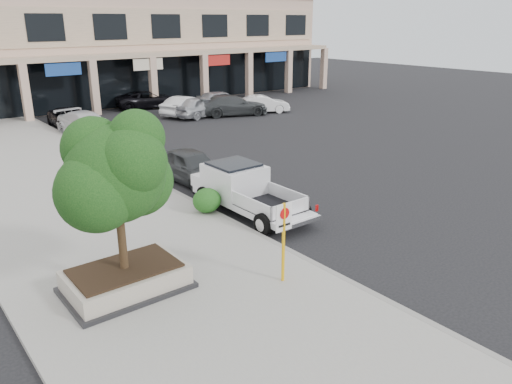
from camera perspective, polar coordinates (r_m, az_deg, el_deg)
ground at (r=17.32m, az=6.54°, el=-5.08°), size 120.00×120.00×0.00m
sidewalk at (r=19.35m, az=-18.30°, el=-3.07°), size 8.00×52.00×0.15m
curb at (r=20.87m, az=-8.17°, el=-0.64°), size 0.20×52.00×0.15m
strip_mall at (r=49.03m, az=-15.70°, el=15.77°), size 40.55×12.43×9.50m
planter at (r=14.04m, az=-14.67°, el=-9.57°), size 3.20×2.20×0.68m
planter_tree at (r=13.10m, az=-15.48°, el=2.22°), size 2.90×2.55×4.00m
no_parking_sign at (r=13.55m, az=3.18°, el=-4.55°), size 0.55×0.09×2.30m
hedge at (r=18.85m, az=-5.64°, el=-0.96°), size 1.10×0.99×0.93m
pickup_truck at (r=18.92m, az=-0.64°, el=0.09°), size 2.14×5.69×1.79m
curb_car_a at (r=22.81m, az=-7.31°, el=2.92°), size 1.90×4.47×1.51m
curb_car_b at (r=28.70m, az=-14.79°, el=5.77°), size 1.99×4.60×1.47m
curb_car_c at (r=33.58m, az=-18.76°, el=7.32°), size 2.83×5.48×1.52m
curb_car_d at (r=36.60m, az=-20.42°, el=7.92°), size 2.68×5.10×1.37m
lot_car_a at (r=38.59m, az=-6.23°, el=9.69°), size 4.94×2.69×1.59m
lot_car_b at (r=39.41m, az=-8.00°, el=9.74°), size 4.79×3.08×1.49m
lot_car_c at (r=39.10m, az=-2.65°, el=9.89°), size 5.82×3.96×1.56m
lot_car_d at (r=43.21m, az=-12.29°, el=10.28°), size 5.58×3.45×1.44m
lot_car_e at (r=41.47m, az=-4.13°, el=10.42°), size 4.74×1.93×1.61m
lot_car_f at (r=40.26m, az=0.80°, el=10.03°), size 4.33×3.13×1.36m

